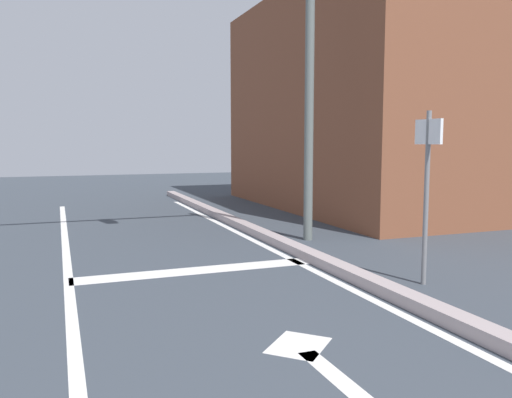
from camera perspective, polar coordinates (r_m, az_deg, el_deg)
lane_line_center at (r=5.38m, az=-19.45°, el=-13.03°), size 0.12×20.00×0.01m
lane_line_curbside at (r=6.27m, az=11.16°, el=-10.04°), size 0.12×20.00×0.01m
stop_bar at (r=7.23m, az=-6.53°, el=-7.77°), size 3.30×0.40×0.01m
lane_arrow_stem at (r=3.99m, az=10.26°, el=-19.72°), size 0.16×1.40×0.01m
lane_arrow_head at (r=4.68m, az=4.68°, el=-15.65°), size 0.71×0.71×0.01m
curb_strip at (r=6.38m, az=13.10°, el=-9.16°), size 0.24×24.00×0.14m
traffic_signal_mast at (r=9.08m, az=0.24°, el=17.97°), size 4.44×0.34×5.29m
street_sign_post at (r=6.62m, az=18.22°, el=2.86°), size 0.06×0.44×2.12m
building_block at (r=16.21m, az=20.88°, el=9.50°), size 10.70×8.58×5.58m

